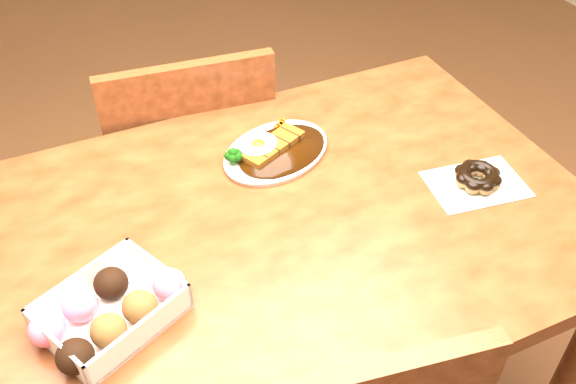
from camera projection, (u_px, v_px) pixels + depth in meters
name	position (u px, v px, depth m)	size (l,w,h in m)	color
table	(276.00, 257.00, 1.26)	(1.20, 0.80, 0.75)	#4B230F
chair_far	(191.00, 170.00, 1.73)	(0.46, 0.46, 0.87)	#4B230F
katsu_curry_plate	(274.00, 150.00, 1.33)	(0.29, 0.25, 0.05)	white
donut_box	(108.00, 310.00, 1.00)	(0.25, 0.23, 0.06)	white
pon_de_ring	(477.00, 177.00, 1.26)	(0.20, 0.16, 0.04)	silver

